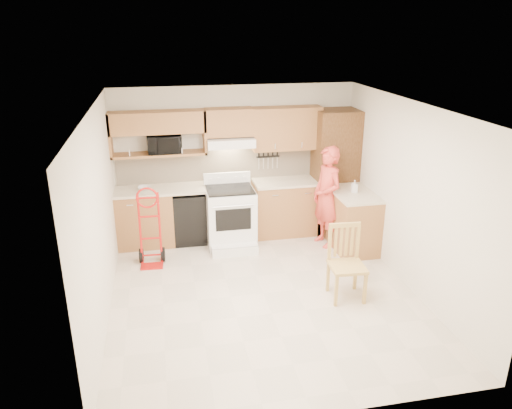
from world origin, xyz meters
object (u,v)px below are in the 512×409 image
object	(u,v)px
microwave	(164,144)
range	(231,213)
hand_truck	(150,231)
person	(327,197)
dining_chair	(347,264)

from	to	relation	value
microwave	range	distance (m)	1.52
hand_truck	range	bearing A→B (deg)	22.20
microwave	hand_truck	size ratio (longest dim) A/B	0.48
person	dining_chair	xyz separation A→B (m)	(-0.27, -1.66, -0.33)
dining_chair	person	bearing A→B (deg)	84.03
hand_truck	dining_chair	distance (m)	2.92
microwave	person	world-z (taller)	microwave
hand_truck	person	bearing A→B (deg)	6.98
microwave	range	bearing A→B (deg)	-29.63
range	person	world-z (taller)	person
person	hand_truck	distance (m)	2.81
person	dining_chair	size ratio (longest dim) A/B	1.67
range	hand_truck	world-z (taller)	range
microwave	person	distance (m)	2.72
range	hand_truck	xyz separation A→B (m)	(-1.28, -0.44, -0.02)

